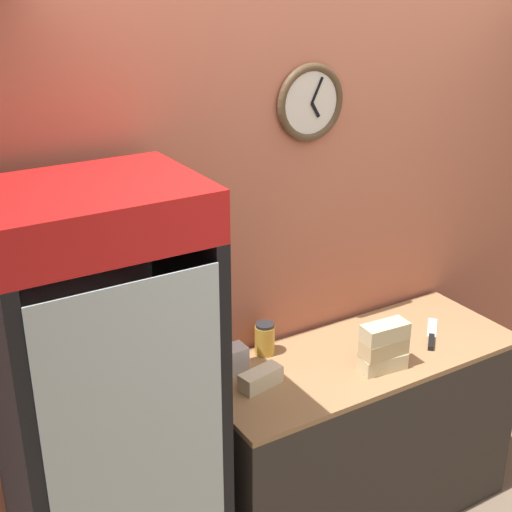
{
  "coord_description": "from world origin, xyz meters",
  "views": [
    {
      "loc": [
        -1.86,
        -1.3,
        2.55
      ],
      "look_at": [
        -0.5,
        0.94,
        1.45
      ],
      "focal_mm": 50.0,
      "sensor_mm": 36.0,
      "label": 1
    }
  ],
  "objects_px": {
    "sandwich_flat_left": "(261,378)",
    "sandwich_stack_top": "(385,332)",
    "chefs_knife": "(432,337)",
    "condiment_jar": "(265,339)",
    "sandwich_stack_middle": "(384,347)",
    "beverage_cooler": "(103,405)",
    "sandwich_stack_bottom": "(383,362)",
    "napkin_dispenser": "(233,359)"
  },
  "relations": [
    {
      "from": "chefs_knife",
      "to": "condiment_jar",
      "type": "height_order",
      "value": "condiment_jar"
    },
    {
      "from": "sandwich_flat_left",
      "to": "sandwich_stack_bottom",
      "type": "bearing_deg",
      "value": -17.08
    },
    {
      "from": "beverage_cooler",
      "to": "sandwich_stack_top",
      "type": "xyz_separation_m",
      "value": [
        1.19,
        -0.19,
        0.06
      ]
    },
    {
      "from": "sandwich_stack_top",
      "to": "condiment_jar",
      "type": "height_order",
      "value": "sandwich_stack_top"
    },
    {
      "from": "sandwich_stack_top",
      "to": "sandwich_flat_left",
      "type": "distance_m",
      "value": 0.57
    },
    {
      "from": "sandwich_stack_bottom",
      "to": "sandwich_stack_top",
      "type": "height_order",
      "value": "sandwich_stack_top"
    },
    {
      "from": "sandwich_stack_middle",
      "to": "condiment_jar",
      "type": "distance_m",
      "value": 0.53
    },
    {
      "from": "beverage_cooler",
      "to": "sandwich_flat_left",
      "type": "relative_size",
      "value": 9.37
    },
    {
      "from": "beverage_cooler",
      "to": "chefs_knife",
      "type": "bearing_deg",
      "value": -3.66
    },
    {
      "from": "sandwich_stack_middle",
      "to": "sandwich_flat_left",
      "type": "distance_m",
      "value": 0.55
    },
    {
      "from": "sandwich_flat_left",
      "to": "chefs_knife",
      "type": "distance_m",
      "value": 0.9
    },
    {
      "from": "sandwich_stack_middle",
      "to": "sandwich_stack_top",
      "type": "distance_m",
      "value": 0.07
    },
    {
      "from": "sandwich_stack_middle",
      "to": "chefs_knife",
      "type": "height_order",
      "value": "sandwich_stack_middle"
    },
    {
      "from": "sandwich_stack_bottom",
      "to": "napkin_dispenser",
      "type": "distance_m",
      "value": 0.65
    },
    {
      "from": "beverage_cooler",
      "to": "sandwich_stack_middle",
      "type": "distance_m",
      "value": 1.21
    },
    {
      "from": "sandwich_flat_left",
      "to": "napkin_dispenser",
      "type": "relative_size",
      "value": 1.69
    },
    {
      "from": "sandwich_flat_left",
      "to": "napkin_dispenser",
      "type": "height_order",
      "value": "napkin_dispenser"
    },
    {
      "from": "sandwich_stack_bottom",
      "to": "condiment_jar",
      "type": "height_order",
      "value": "condiment_jar"
    },
    {
      "from": "napkin_dispenser",
      "to": "condiment_jar",
      "type": "bearing_deg",
      "value": 16.98
    },
    {
      "from": "condiment_jar",
      "to": "napkin_dispenser",
      "type": "distance_m",
      "value": 0.21
    },
    {
      "from": "condiment_jar",
      "to": "sandwich_stack_middle",
      "type": "bearing_deg",
      "value": -46.03
    },
    {
      "from": "beverage_cooler",
      "to": "chefs_knife",
      "type": "xyz_separation_m",
      "value": [
        1.57,
        -0.1,
        -0.12
      ]
    },
    {
      "from": "sandwich_stack_bottom",
      "to": "sandwich_stack_top",
      "type": "xyz_separation_m",
      "value": [
        0.0,
        0.0,
        0.15
      ]
    },
    {
      "from": "sandwich_stack_bottom",
      "to": "chefs_knife",
      "type": "bearing_deg",
      "value": 12.83
    },
    {
      "from": "chefs_knife",
      "to": "napkin_dispenser",
      "type": "height_order",
      "value": "napkin_dispenser"
    },
    {
      "from": "sandwich_stack_bottom",
      "to": "napkin_dispenser",
      "type": "xyz_separation_m",
      "value": [
        -0.56,
        0.32,
        0.02
      ]
    },
    {
      "from": "sandwich_flat_left",
      "to": "sandwich_stack_top",
      "type": "bearing_deg",
      "value": -17.08
    },
    {
      "from": "sandwich_stack_middle",
      "to": "sandwich_flat_left",
      "type": "xyz_separation_m",
      "value": [
        -0.52,
        0.16,
        -0.07
      ]
    },
    {
      "from": "sandwich_stack_bottom",
      "to": "napkin_dispenser",
      "type": "relative_size",
      "value": 1.8
    },
    {
      "from": "sandwich_stack_middle",
      "to": "chefs_knife",
      "type": "distance_m",
      "value": 0.4
    },
    {
      "from": "sandwich_stack_top",
      "to": "condiment_jar",
      "type": "bearing_deg",
      "value": 133.97
    },
    {
      "from": "sandwich_stack_bottom",
      "to": "chefs_knife",
      "type": "height_order",
      "value": "sandwich_stack_bottom"
    },
    {
      "from": "beverage_cooler",
      "to": "sandwich_stack_middle",
      "type": "bearing_deg",
      "value": -8.84
    },
    {
      "from": "sandwich_stack_middle",
      "to": "napkin_dispenser",
      "type": "height_order",
      "value": "sandwich_stack_middle"
    },
    {
      "from": "beverage_cooler",
      "to": "sandwich_stack_top",
      "type": "distance_m",
      "value": 1.21
    },
    {
      "from": "condiment_jar",
      "to": "napkin_dispenser",
      "type": "relative_size",
      "value": 1.26
    },
    {
      "from": "sandwich_flat_left",
      "to": "napkin_dispenser",
      "type": "bearing_deg",
      "value": 104.31
    },
    {
      "from": "sandwich_stack_top",
      "to": "sandwich_stack_bottom",
      "type": "bearing_deg",
      "value": 0.0
    },
    {
      "from": "beverage_cooler",
      "to": "sandwich_stack_bottom",
      "type": "relative_size",
      "value": 8.79
    },
    {
      "from": "sandwich_stack_top",
      "to": "napkin_dispenser",
      "type": "bearing_deg",
      "value": 150.38
    },
    {
      "from": "sandwich_stack_middle",
      "to": "napkin_dispenser",
      "type": "distance_m",
      "value": 0.65
    },
    {
      "from": "sandwich_stack_top",
      "to": "chefs_knife",
      "type": "bearing_deg",
      "value": 12.83
    }
  ]
}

